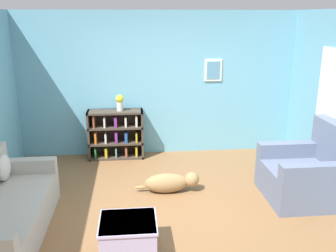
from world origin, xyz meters
The scene contains 8 objects.
ground_plane centered at (0.00, 0.00, 0.00)m, with size 14.00×14.00×0.00m, color brown.
wall_back centered at (0.00, 2.25, 1.30)m, with size 5.60×0.13×2.60m.
couch centered at (-2.03, -0.49, 0.31)m, with size 0.82×2.05×0.86m.
bookshelf centered at (-0.79, 2.03, 0.43)m, with size 0.99×0.35×0.88m.
recliner_chair centered at (1.95, 0.15, 0.36)m, with size 1.03×1.03×1.09m.
coffee_table centered at (-0.56, -0.90, 0.20)m, with size 0.62×0.56×0.38m.
dog centered at (0.05, 0.51, 0.15)m, with size 0.95×0.26×0.30m.
vase centered at (-0.70, 2.01, 1.04)m, with size 0.14×0.14×0.29m.
Camera 1 is at (-0.48, -4.49, 2.51)m, focal length 40.00 mm.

